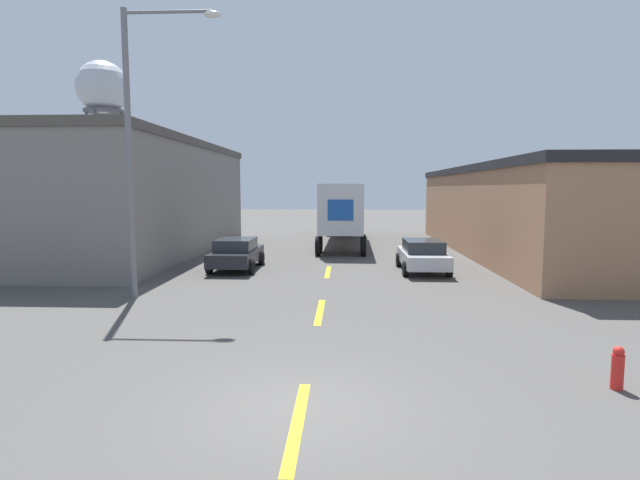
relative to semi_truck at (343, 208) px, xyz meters
The scene contains 10 objects.
ground_plane 25.82m from the semi_truck, 91.38° to the right, with size 160.00×160.00×0.00m, color #4C4947.
road_centerline 19.20m from the semi_truck, 91.86° to the right, with size 0.20×17.45×0.01m.
warehouse_left 15.39m from the semi_truck, 158.90° to the right, with size 13.00×20.34×6.38m.
warehouse_right 12.25m from the semi_truck, 23.73° to the right, with size 9.21×24.35×4.95m.
semi_truck is the anchor object (origin of this frame).
parked_car_left_far 12.44m from the semi_truck, 113.08° to the right, with size 2.04×4.32×1.43m.
parked_car_right_mid 12.19m from the semi_truck, 72.68° to the right, with size 2.04×4.32×1.43m.
water_tower 36.68m from the semi_truck, 140.95° to the left, with size 5.70×5.70×17.75m.
street_lamp 18.85m from the semi_truck, 111.05° to the right, with size 3.27×0.32×9.49m.
fire_hydrant 25.21m from the semi_truck, 78.15° to the right, with size 0.22×0.22×0.82m.
Camera 1 is at (0.73, -8.06, 3.70)m, focal length 28.00 mm.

